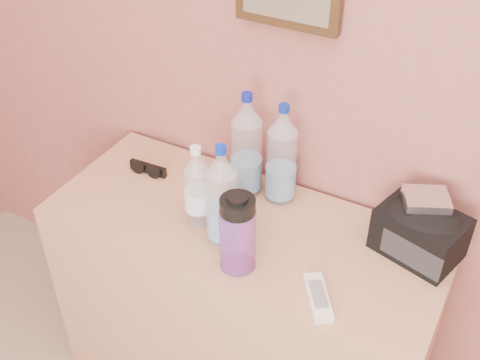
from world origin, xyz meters
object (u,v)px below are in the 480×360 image
at_px(toiletry_bag, 420,231).
at_px(dresser, 243,308).
at_px(pet_large_d, 222,199).
at_px(pet_large_c, 247,150).
at_px(nalgene_bottle, 238,233).
at_px(ac_remote, 318,297).
at_px(foil_packet, 426,199).
at_px(pet_small, 198,190).
at_px(pet_large_b, 282,159).
at_px(sunglasses, 148,168).

bearing_deg(toiletry_bag, dresser, -148.82).
xyz_separation_m(pet_large_d, toiletry_bag, (0.51, 0.21, -0.06)).
bearing_deg(pet_large_c, pet_large_d, -78.75).
distance_m(nalgene_bottle, ac_remote, 0.27).
relative_size(pet_large_d, foil_packet, 2.67).
height_order(pet_large_c, nalgene_bottle, pet_large_c).
bearing_deg(pet_small, nalgene_bottle, -29.37).
relative_size(pet_large_b, sunglasses, 2.51).
relative_size(pet_large_b, pet_small, 1.25).
bearing_deg(pet_large_c, pet_large_b, 8.11).
relative_size(pet_large_b, ac_remote, 2.15).
bearing_deg(dresser, pet_large_b, 77.25).
distance_m(pet_large_d, ac_remote, 0.37).
bearing_deg(sunglasses, foil_packet, 2.44).
relative_size(pet_large_c, pet_large_d, 1.09).
xyz_separation_m(pet_small, ac_remote, (0.43, -0.12, -0.11)).
bearing_deg(nalgene_bottle, pet_small, 150.63).
bearing_deg(pet_large_d, foil_packet, 25.45).
height_order(pet_large_b, pet_large_c, pet_large_c).
relative_size(pet_large_d, sunglasses, 2.40).
relative_size(pet_large_c, foil_packet, 2.91).
relative_size(toiletry_bag, foil_packet, 1.89).
bearing_deg(pet_large_b, pet_large_d, -104.69).
bearing_deg(ac_remote, sunglasses, -143.31).
height_order(pet_small, sunglasses, pet_small).
xyz_separation_m(nalgene_bottle, sunglasses, (-0.46, 0.23, -0.10)).
distance_m(pet_large_d, nalgene_bottle, 0.12).
distance_m(pet_large_b, pet_small, 0.27).
bearing_deg(sunglasses, pet_large_d, -25.54).
xyz_separation_m(pet_large_c, pet_small, (-0.05, -0.20, -0.04)).
bearing_deg(nalgene_bottle, toiletry_bag, 34.52).
bearing_deg(sunglasses, nalgene_bottle, -29.58).
xyz_separation_m(sunglasses, ac_remote, (0.71, -0.24, -0.01)).
height_order(pet_large_d, sunglasses, pet_large_d).
bearing_deg(pet_large_c, toiletry_bag, -2.29).
xyz_separation_m(pet_large_b, foil_packet, (0.43, -0.01, 0.02)).
bearing_deg(pet_small, sunglasses, 155.52).
xyz_separation_m(dresser, nalgene_bottle, (0.06, -0.15, 0.49)).
height_order(toiletry_bag, foil_packet, foil_packet).
xyz_separation_m(pet_large_c, toiletry_bag, (0.55, -0.02, -0.08)).
height_order(pet_large_b, sunglasses, pet_large_b).
bearing_deg(pet_large_b, ac_remote, -51.27).
bearing_deg(pet_large_c, sunglasses, -166.74).
height_order(pet_large_b, ac_remote, pet_large_b).
bearing_deg(toiletry_bag, pet_large_b, -169.03).
distance_m(toiletry_bag, foil_packet, 0.09).
distance_m(pet_large_d, foil_packet, 0.55).
distance_m(pet_large_b, pet_large_d, 0.25).
distance_m(ac_remote, toiletry_bag, 0.35).
distance_m(dresser, sunglasses, 0.56).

